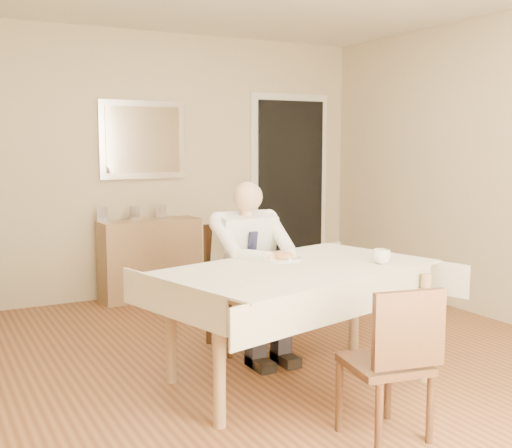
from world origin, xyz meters
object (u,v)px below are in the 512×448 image
dining_table (298,279)px  sideboard (150,259)px  coffee_mug (382,257)px  chair_near (394,357)px  chair_far (236,277)px  seated_man (254,261)px

dining_table → sideboard: 2.60m
coffee_mug → chair_near: bearing=-124.6°
dining_table → coffee_mug: bearing=-33.9°
chair_far → coffee_mug: bearing=-70.0°
dining_table → coffee_mug: coffee_mug is taller
dining_table → chair_near: 0.97m
seated_man → dining_table: bearing=-90.0°
dining_table → chair_near: (-0.02, -0.95, -0.22)m
chair_far → chair_near: chair_far is taller
sideboard → seated_man: bearing=-89.9°
chair_far → coffee_mug: size_ratio=7.83×
chair_near → coffee_mug: size_ratio=6.94×
chair_far → sideboard: bearing=87.8°
chair_near → dining_table: bearing=99.3°
chair_far → seated_man: bearing=-95.8°
chair_far → sideboard: size_ratio=0.94×
coffee_mug → sideboard: 2.86m
dining_table → chair_far: chair_far is taller
chair_near → coffee_mug: 0.99m
dining_table → seated_man: (-0.00, 0.59, 0.02)m
dining_table → chair_near: bearing=-105.5°
seated_man → chair_far: bearing=90.0°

